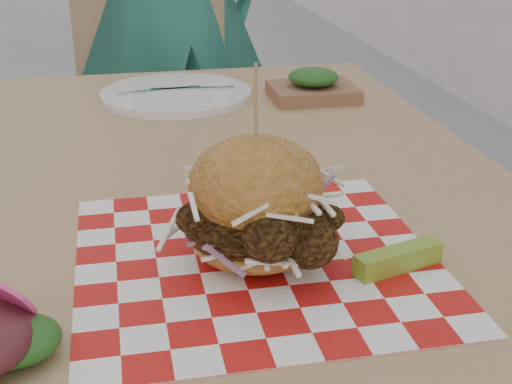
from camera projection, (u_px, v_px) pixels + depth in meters
patio_table at (208, 232)px, 0.96m from camera, size 0.80×1.20×0.75m
patio_chair at (162, 103)px, 1.97m from camera, size 0.49×0.50×0.95m
paper_liner at (256, 259)px, 0.73m from camera, size 0.36×0.36×0.00m
sandwich at (256, 208)px, 0.70m from camera, size 0.18×0.18×0.20m
pickle_spear at (398, 259)px, 0.70m from camera, size 0.10×0.05×0.02m
place_setting at (176, 94)px, 1.28m from camera, size 0.27×0.27×0.02m
kraft_tray at (313, 86)px, 1.27m from camera, size 0.15×0.12×0.06m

